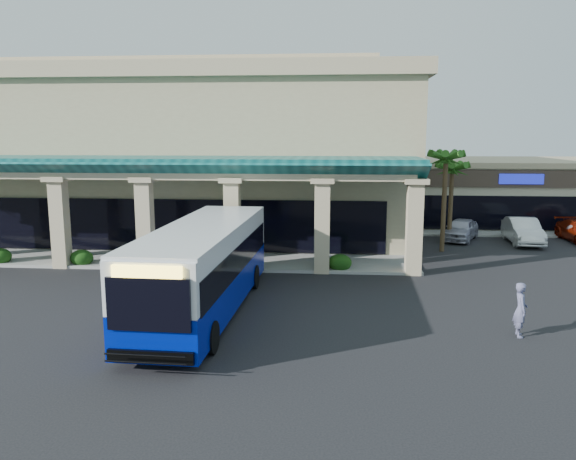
# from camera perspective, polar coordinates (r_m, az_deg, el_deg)

# --- Properties ---
(ground) EXTENTS (110.00, 110.00, 0.00)m
(ground) POSITION_cam_1_polar(r_m,az_deg,el_deg) (23.40, -0.55, -7.33)
(ground) COLOR black
(main_building) EXTENTS (30.80, 14.80, 11.35)m
(main_building) POSITION_cam_1_polar(r_m,az_deg,el_deg) (39.60, -10.11, 7.84)
(main_building) COLOR tan
(main_building) RESTS_ON ground
(arcade) EXTENTS (30.00, 6.20, 5.70)m
(arcade) POSITION_cam_1_polar(r_m,az_deg,el_deg) (31.03, -14.26, 1.98)
(arcade) COLOR #0D4E4F
(arcade) RESTS_ON ground
(strip_mall) EXTENTS (22.50, 12.50, 4.90)m
(strip_mall) POSITION_cam_1_polar(r_m,az_deg,el_deg) (49.15, 23.66, 3.74)
(strip_mall) COLOR beige
(strip_mall) RESTS_ON ground
(palm_0) EXTENTS (2.40, 2.40, 6.60)m
(palm_0) POSITION_cam_1_polar(r_m,az_deg,el_deg) (34.08, 15.60, 3.35)
(palm_0) COLOR #255817
(palm_0) RESTS_ON ground
(palm_1) EXTENTS (2.40, 2.40, 5.80)m
(palm_1) POSITION_cam_1_polar(r_m,az_deg,el_deg) (37.24, 16.23, 3.21)
(palm_1) COLOR #255817
(palm_1) RESTS_ON ground
(broadleaf_tree) EXTENTS (2.60, 2.60, 4.81)m
(broadleaf_tree) POSITION_cam_1_polar(r_m,az_deg,el_deg) (41.87, 12.16, 3.38)
(broadleaf_tree) COLOR #12350C
(broadleaf_tree) RESTS_ON ground
(transit_bus) EXTENTS (3.31, 12.44, 3.45)m
(transit_bus) POSITION_cam_1_polar(r_m,az_deg,el_deg) (21.87, -8.52, -3.97)
(transit_bus) COLOR #02159E
(transit_bus) RESTS_ON ground
(pedestrian) EXTENTS (0.50, 0.72, 1.89)m
(pedestrian) POSITION_cam_1_polar(r_m,az_deg,el_deg) (20.90, 22.55, -7.48)
(pedestrian) COLOR slate
(pedestrian) RESTS_ON ground
(car_silver) EXTENTS (3.29, 4.53, 1.43)m
(car_silver) POSITION_cam_1_polar(r_m,az_deg,el_deg) (38.40, 17.16, 0.06)
(car_silver) COLOR #B6B4C8
(car_silver) RESTS_ON ground
(car_white) EXTENTS (2.04, 4.98, 1.61)m
(car_white) POSITION_cam_1_polar(r_m,az_deg,el_deg) (38.65, 22.75, -0.07)
(car_white) COLOR white
(car_white) RESTS_ON ground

